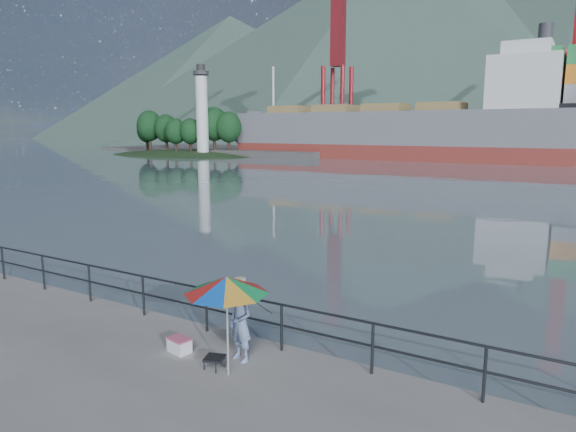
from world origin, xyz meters
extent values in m
cube|color=slate|center=(0.00, 130.00, 0.00)|extent=(500.00, 280.00, 0.00)
cylinder|color=#2D3033|center=(0.00, 1.70, 1.00)|extent=(22.00, 0.05, 0.05)
cylinder|color=#2D3033|center=(0.00, 1.70, 0.55)|extent=(22.00, 0.05, 0.05)
cube|color=#2D3033|center=(0.00, 1.70, 0.50)|extent=(22.00, 0.06, 1.00)
cone|color=#385147|center=(-140.00, 190.00, 27.50)|extent=(228.80, 228.80, 55.00)
cone|color=#385147|center=(-70.00, 200.00, 37.50)|extent=(312.00, 312.00, 75.00)
ellipsoid|color=#263F1E|center=(-55.00, 62.00, 0.00)|extent=(48.00, 26.40, 8.40)
cylinder|color=white|center=(-49.00, 61.00, 6.50)|extent=(2.00, 2.00, 13.00)
cylinder|color=#2D2D2D|center=(-49.00, 61.00, 14.00)|extent=(1.80, 1.80, 2.00)
imported|color=#254D98|center=(2.54, 0.91, 0.78)|extent=(0.64, 0.50, 1.55)
cylinder|color=white|center=(2.70, 0.27, 0.88)|extent=(0.04, 0.04, 1.76)
cone|color=red|center=(2.70, 0.27, 1.76)|extent=(1.85, 1.85, 0.32)
cube|color=black|center=(2.32, 0.34, 0.21)|extent=(0.46, 0.46, 0.05)
cube|color=#2D3033|center=(2.32, 0.34, 0.10)|extent=(0.31, 0.31, 0.19)
cube|color=silver|center=(1.22, 0.56, 0.14)|extent=(0.52, 0.40, 0.27)
cylinder|color=black|center=(2.04, 1.94, 0.00)|extent=(0.09, 1.90, 1.34)
cube|color=maroon|center=(-18.08, 70.63, 0.75)|extent=(54.40, 9.42, 2.50)
cube|color=slate|center=(-18.08, 70.63, 4.50)|extent=(54.40, 9.42, 5.00)
cube|color=silver|center=(-0.67, 70.63, 10.50)|extent=(9.00, 7.91, 7.00)
camera|label=1|loc=(8.27, -6.88, 4.59)|focal=32.00mm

